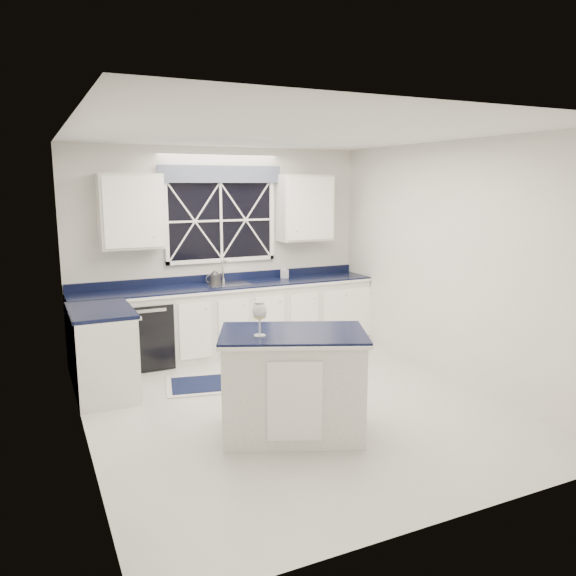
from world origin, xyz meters
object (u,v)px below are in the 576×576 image
dishwasher (145,333)px  faucet (223,270)px  kettle (214,277)px  soap_bottle (285,272)px  wine_glass (260,312)px  island (293,383)px

dishwasher → faucet: bearing=10.0°
kettle → soap_bottle: (1.02, 0.01, 0.01)m
dishwasher → wine_glass: wine_glass is taller
faucet → wine_glass: bearing=-102.5°
dishwasher → wine_glass: 2.70m
dishwasher → soap_bottle: bearing=3.7°
soap_bottle → kettle: bearing=-179.3°
faucet → kettle: (-0.15, -0.08, -0.08)m
faucet → kettle: faucet is taller
island → soap_bottle: soap_bottle is taller
island → soap_bottle: (1.16, 2.68, 0.55)m
dishwasher → soap_bottle: size_ratio=4.55×
kettle → soap_bottle: same height
dishwasher → soap_bottle: soap_bottle is taller
soap_bottle → dishwasher: bearing=-176.3°
faucet → wine_glass: 2.81m
island → wine_glass: size_ratio=4.93×
island → dishwasher: bearing=130.8°
dishwasher → island: bearing=-72.5°
wine_glass → soap_bottle: bearing=61.1°
faucet → kettle: size_ratio=1.20×
kettle → wine_glass: bearing=-111.7°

